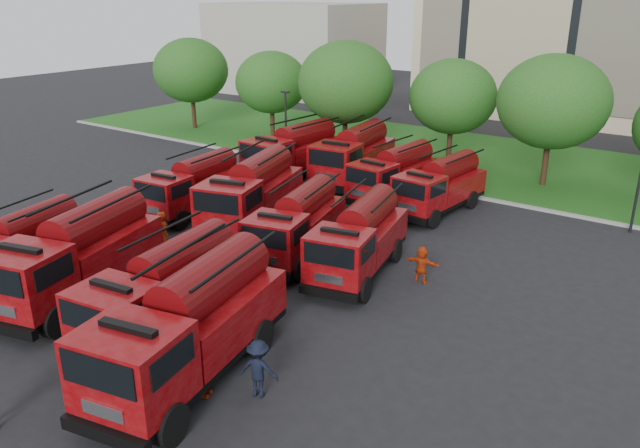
# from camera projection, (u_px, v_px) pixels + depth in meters

# --- Properties ---
(ground) EXTENTS (140.00, 140.00, 0.00)m
(ground) POSITION_uv_depth(u_px,v_px,m) (216.00, 297.00, 24.72)
(ground) COLOR black
(ground) RESTS_ON ground
(lawn) EXTENTS (70.00, 16.00, 0.12)m
(lawn) POSITION_uv_depth(u_px,v_px,m) (473.00, 159.00, 44.53)
(lawn) COLOR #1E4E14
(lawn) RESTS_ON ground
(curb) EXTENTS (70.00, 0.30, 0.14)m
(curb) POSITION_uv_depth(u_px,v_px,m) (421.00, 187.00, 38.35)
(curb) COLOR gray
(curb) RESTS_ON ground
(side_building) EXTENTS (18.00, 12.00, 10.00)m
(side_building) POSITION_uv_depth(u_px,v_px,m) (294.00, 48.00, 72.79)
(side_building) COLOR #A19A8F
(side_building) RESTS_ON ground
(tree_0) EXTENTS (6.30, 6.30, 7.70)m
(tree_0) POSITION_uv_depth(u_px,v_px,m) (191.00, 70.00, 52.75)
(tree_0) COLOR #382314
(tree_0) RESTS_ON ground
(tree_1) EXTENTS (5.71, 5.71, 6.98)m
(tree_1) POSITION_uv_depth(u_px,v_px,m) (271.00, 82.00, 49.34)
(tree_1) COLOR #382314
(tree_1) RESTS_ON ground
(tree_2) EXTENTS (6.72, 6.72, 8.22)m
(tree_2) POSITION_uv_depth(u_px,v_px,m) (346.00, 82.00, 43.57)
(tree_2) COLOR #382314
(tree_2) RESTS_ON ground
(tree_3) EXTENTS (5.88, 5.88, 7.19)m
(tree_3) POSITION_uv_depth(u_px,v_px,m) (453.00, 97.00, 41.92)
(tree_3) COLOR #382314
(tree_3) RESTS_ON ground
(tree_4) EXTENTS (6.55, 6.55, 8.01)m
(tree_4) POSITION_uv_depth(u_px,v_px,m) (553.00, 102.00, 36.79)
(tree_4) COLOR #382314
(tree_4) RESTS_ON ground
(lamp_post_0) EXTENTS (0.60, 0.25, 5.11)m
(lamp_post_0) POSITION_uv_depth(u_px,v_px,m) (286.00, 124.00, 42.24)
(lamp_post_0) COLOR black
(lamp_post_0) RESTS_ON ground
(lamp_post_1) EXTENTS (0.60, 0.25, 5.11)m
(lamp_post_1) POSITION_uv_depth(u_px,v_px,m) (640.00, 177.00, 30.31)
(lamp_post_1) COLOR black
(lamp_post_1) RESTS_ON ground
(fire_truck_0) EXTENTS (3.48, 6.64, 2.88)m
(fire_truck_0) POSITION_uv_depth(u_px,v_px,m) (19.00, 246.00, 25.93)
(fire_truck_0) COLOR black
(fire_truck_0) RESTS_ON ground
(fire_truck_1) EXTENTS (4.63, 8.28, 3.58)m
(fire_truck_1) POSITION_uv_depth(u_px,v_px,m) (78.00, 255.00, 24.15)
(fire_truck_1) COLOR black
(fire_truck_1) RESTS_ON ground
(fire_truck_2) EXTENTS (3.40, 7.40, 3.25)m
(fire_truck_2) POSITION_uv_depth(u_px,v_px,m) (165.00, 290.00, 21.71)
(fire_truck_2) COLOR black
(fire_truck_2) RESTS_ON ground
(fire_truck_3) EXTENTS (4.24, 8.32, 3.61)m
(fire_truck_3) POSITION_uv_depth(u_px,v_px,m) (190.00, 325.00, 19.05)
(fire_truck_3) COLOR black
(fire_truck_3) RESTS_ON ground
(fire_truck_4) EXTENTS (3.00, 6.88, 3.04)m
(fire_truck_4) POSITION_uv_depth(u_px,v_px,m) (194.00, 185.00, 33.60)
(fire_truck_4) COLOR black
(fire_truck_4) RESTS_ON ground
(fire_truck_5) EXTENTS (4.65, 8.16, 3.52)m
(fire_truck_5) POSITION_uv_depth(u_px,v_px,m) (252.00, 192.00, 31.66)
(fire_truck_5) COLOR black
(fire_truck_5) RESTS_ON ground
(fire_truck_6) EXTENTS (3.83, 7.12, 3.08)m
(fire_truck_6) POSITION_uv_depth(u_px,v_px,m) (297.00, 224.00, 28.05)
(fire_truck_6) COLOR black
(fire_truck_6) RESTS_ON ground
(fire_truck_7) EXTENTS (3.76, 7.23, 3.14)m
(fire_truck_7) POSITION_uv_depth(u_px,v_px,m) (359.00, 238.00, 26.32)
(fire_truck_7) COLOR black
(fire_truck_7) RESTS_ON ground
(fire_truck_8) EXTENTS (3.12, 7.61, 3.39)m
(fire_truck_8) POSITION_uv_depth(u_px,v_px,m) (294.00, 151.00, 39.99)
(fire_truck_8) COLOR black
(fire_truck_8) RESTS_ON ground
(fire_truck_9) EXTENTS (3.57, 7.90, 3.47)m
(fire_truck_9) POSITION_uv_depth(u_px,v_px,m) (354.00, 155.00, 38.96)
(fire_truck_9) COLOR black
(fire_truck_9) RESTS_ON ground
(fire_truck_10) EXTENTS (2.87, 6.87, 3.05)m
(fire_truck_10) POSITION_uv_depth(u_px,v_px,m) (395.00, 174.00, 35.74)
(fire_truck_10) COLOR black
(fire_truck_10) RESTS_ON ground
(fire_truck_11) EXTENTS (2.89, 6.76, 2.99)m
(fire_truck_11) POSITION_uv_depth(u_px,v_px,m) (440.00, 186.00, 33.66)
(fire_truck_11) COLOR black
(fire_truck_11) RESTS_ON ground
(firefighter_0) EXTENTS (0.67, 0.65, 1.48)m
(firefighter_0) POSITION_uv_depth(u_px,v_px,m) (128.00, 357.00, 20.71)
(firefighter_0) COLOR #B6320E
(firefighter_0) RESTS_ON ground
(firefighter_2) EXTENTS (0.98, 1.23, 1.83)m
(firefighter_2) POSITION_uv_depth(u_px,v_px,m) (204.00, 395.00, 18.75)
(firefighter_2) COLOR #B6320E
(firefighter_2) RESTS_ON ground
(firefighter_3) EXTENTS (1.33, 0.97, 1.85)m
(firefighter_3) POSITION_uv_depth(u_px,v_px,m) (260.00, 395.00, 18.75)
(firefighter_3) COLOR black
(firefighter_3) RESTS_ON ground
(firefighter_4) EXTENTS (0.93, 0.74, 1.65)m
(firefighter_4) POSITION_uv_depth(u_px,v_px,m) (164.00, 244.00, 29.82)
(firefighter_4) COLOR #B6320E
(firefighter_4) RESTS_ON ground
(firefighter_5) EXTENTS (1.52, 0.73, 1.60)m
(firefighter_5) POSITION_uv_depth(u_px,v_px,m) (421.00, 282.00, 26.01)
(firefighter_5) COLOR #B6320E
(firefighter_5) RESTS_ON ground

